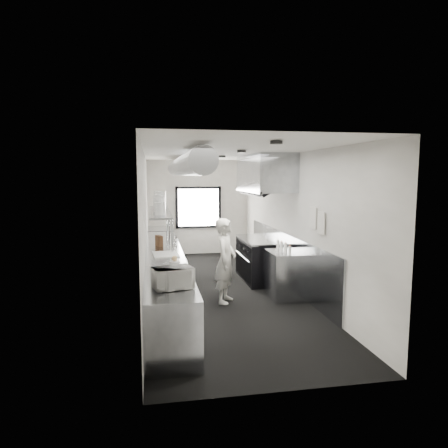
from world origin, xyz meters
name	(u,v)px	position (x,y,z in m)	size (l,w,h in m)	color
floor	(221,290)	(0.00, 0.00, 0.00)	(3.00, 8.00, 0.01)	black
ceiling	(221,153)	(0.00, 0.00, 2.80)	(3.00, 8.00, 0.01)	white
wall_back	(198,207)	(0.00, 4.00, 1.40)	(3.00, 0.02, 2.80)	silver
wall_front	(285,267)	(0.00, -4.00, 1.40)	(3.00, 0.02, 2.80)	silver
wall_left	(145,224)	(-1.50, 0.00, 1.40)	(0.02, 8.00, 2.80)	silver
wall_right	(292,221)	(1.50, 0.00, 1.40)	(0.02, 8.00, 2.80)	silver
wall_cladding	(285,258)	(1.48, 0.30, 0.55)	(0.03, 5.50, 1.10)	gray
hvac_duct	(184,166)	(-0.70, 0.40, 2.55)	(0.40, 0.40, 6.40)	gray
service_window	(198,207)	(0.00, 3.96, 1.40)	(1.36, 0.05, 1.25)	white
exhaust_hood	(264,174)	(1.10, 0.70, 2.39)	(0.81, 2.20, 0.88)	gray
prep_counter	(165,277)	(-1.15, -0.50, 0.45)	(0.70, 6.00, 0.90)	gray
pass_shelf	(160,213)	(-1.19, 1.00, 1.54)	(0.45, 3.00, 0.68)	gray
range	(261,259)	(1.04, 0.70, 0.47)	(0.88, 1.60, 0.94)	black
bottle_station	(286,275)	(1.15, -0.70, 0.45)	(0.65, 0.80, 0.90)	gray
far_work_table	(161,244)	(-1.15, 3.20, 0.45)	(0.70, 1.20, 0.90)	gray
notice_sheet_a	(313,218)	(1.47, -1.20, 1.60)	(0.02, 0.28, 0.38)	silver
notice_sheet_b	(321,223)	(1.47, -1.55, 1.55)	(0.02, 0.28, 0.38)	silver
line_cook	(225,261)	(-0.04, -0.77, 0.79)	(0.57, 0.38, 1.57)	silver
microwave	(173,278)	(-1.12, -2.85, 1.04)	(0.46, 0.35, 0.28)	silver
deli_tub_a	(162,284)	(-1.26, -2.78, 0.95)	(0.13, 0.13, 0.10)	silver
deli_tub_b	(156,276)	(-1.33, -2.37, 0.95)	(0.15, 0.15, 0.11)	silver
newspaper	(178,267)	(-0.97, -1.68, 0.91)	(0.35, 0.44, 0.01)	silver
small_plate	(175,262)	(-1.01, -1.26, 0.91)	(0.18, 0.18, 0.02)	white
pastry	(175,258)	(-1.01, -1.26, 0.96)	(0.09, 0.09, 0.09)	tan
cutting_board	(166,254)	(-1.13, -0.60, 0.91)	(0.45, 0.60, 0.02)	silver
knife_block	(159,241)	(-1.23, 0.35, 1.01)	(0.09, 0.20, 0.22)	#4E311B
plate_stack_a	(160,209)	(-1.20, 0.11, 1.69)	(0.21, 0.21, 0.25)	white
plate_stack_b	(159,204)	(-1.21, 0.80, 1.73)	(0.25, 0.25, 0.32)	white
plate_stack_c	(159,202)	(-1.21, 1.34, 1.74)	(0.24, 0.24, 0.34)	white
plate_stack_d	(160,200)	(-1.18, 1.55, 1.78)	(0.27, 0.27, 0.41)	white
squeeze_bottle_a	(290,250)	(1.13, -0.97, 0.98)	(0.05, 0.05, 0.16)	silver
squeeze_bottle_b	(285,248)	(1.08, -0.86, 1.00)	(0.07, 0.07, 0.20)	silver
squeeze_bottle_c	(281,247)	(1.07, -0.67, 0.99)	(0.06, 0.06, 0.19)	silver
squeeze_bottle_d	(282,246)	(1.12, -0.53, 0.98)	(0.06, 0.06, 0.17)	silver
squeeze_bottle_e	(278,244)	(1.09, -0.37, 0.99)	(0.06, 0.06, 0.18)	silver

